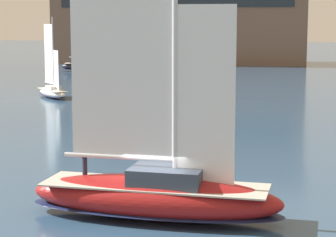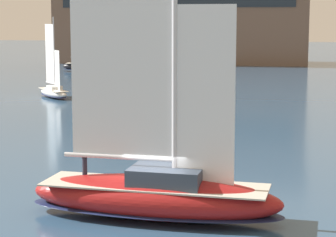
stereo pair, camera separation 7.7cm
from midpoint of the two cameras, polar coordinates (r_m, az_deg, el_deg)
The scene contains 6 objects.
ground_plane at distance 25.73m, azimuth -1.25°, elevation -8.69°, with size 400.00×400.00×0.00m, color #2D4C6B.
waterfront_building at distance 116.26m, azimuth 1.11°, elevation 10.10°, with size 44.49×14.74×21.03m.
sailboat_main at distance 25.42m, azimuth -1.23°, elevation -6.35°, with size 10.22×3.51×13.80m.
sailboat_moored_near_marina at distance 97.17m, azimuth -6.69°, elevation 4.67°, with size 9.17×3.54×12.28m.
sailboat_moored_mid_channel at distance 86.34m, azimuth -5.05°, elevation 3.92°, with size 4.05×6.13×8.24m.
sailboat_moored_far_slip at distance 65.35m, azimuth -10.07°, elevation 2.41°, with size 4.92×5.38×7.87m.
Camera 1 is at (4.74, -24.09, 7.68)m, focal length 70.00 mm.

